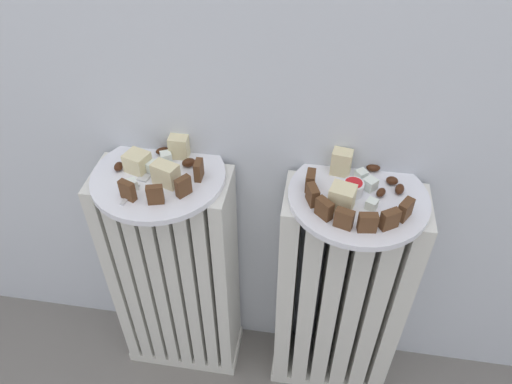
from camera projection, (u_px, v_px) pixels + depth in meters
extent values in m
cube|color=silver|center=(188.00, 343.00, 1.33)|extent=(0.28, 0.13, 0.03)
cube|color=silver|center=(125.00, 266.00, 1.15)|extent=(0.03, 0.13, 0.57)
cube|color=silver|center=(139.00, 268.00, 1.14)|extent=(0.03, 0.13, 0.57)
cube|color=silver|center=(153.00, 270.00, 1.14)|extent=(0.03, 0.13, 0.57)
cube|color=silver|center=(168.00, 272.00, 1.13)|extent=(0.03, 0.13, 0.57)
cube|color=silver|center=(183.00, 274.00, 1.13)|extent=(0.03, 0.13, 0.57)
cube|color=silver|center=(198.00, 276.00, 1.12)|extent=(0.03, 0.13, 0.57)
cube|color=silver|center=(213.00, 278.00, 1.12)|extent=(0.03, 0.13, 0.57)
cube|color=silver|center=(228.00, 279.00, 1.12)|extent=(0.03, 0.13, 0.57)
cube|color=silver|center=(327.00, 363.00, 1.29)|extent=(0.28, 0.13, 0.03)
cube|color=silver|center=(287.00, 287.00, 1.10)|extent=(0.04, 0.13, 0.57)
cube|color=silver|center=(308.00, 290.00, 1.09)|extent=(0.04, 0.13, 0.57)
cube|color=silver|center=(329.00, 292.00, 1.09)|extent=(0.04, 0.13, 0.57)
cube|color=silver|center=(351.00, 295.00, 1.08)|extent=(0.04, 0.13, 0.57)
cube|color=silver|center=(372.00, 298.00, 1.08)|extent=(0.04, 0.13, 0.57)
cube|color=silver|center=(394.00, 300.00, 1.07)|extent=(0.04, 0.13, 0.57)
cylinder|color=white|center=(159.00, 176.00, 0.94)|extent=(0.26, 0.26, 0.01)
cylinder|color=white|center=(358.00, 197.00, 0.89)|extent=(0.26, 0.26, 0.01)
cube|color=#56351E|center=(127.00, 190.00, 0.87)|extent=(0.03, 0.02, 0.04)
cube|color=#56351E|center=(155.00, 195.00, 0.86)|extent=(0.03, 0.02, 0.04)
cube|color=#56351E|center=(183.00, 186.00, 0.88)|extent=(0.03, 0.03, 0.04)
cube|color=#56351E|center=(199.00, 170.00, 0.91)|extent=(0.01, 0.03, 0.04)
cube|color=beige|center=(137.00, 162.00, 0.93)|extent=(0.05, 0.05, 0.04)
cube|color=beige|center=(179.00, 146.00, 0.96)|extent=(0.04, 0.04, 0.05)
cube|color=beige|center=(166.00, 174.00, 0.90)|extent=(0.05, 0.04, 0.04)
cube|color=white|center=(154.00, 168.00, 0.93)|extent=(0.03, 0.03, 0.02)
cube|color=white|center=(166.00, 157.00, 0.95)|extent=(0.03, 0.03, 0.02)
cube|color=white|center=(132.00, 184.00, 0.90)|extent=(0.03, 0.03, 0.02)
ellipsoid|color=#3D1E0F|center=(118.00, 167.00, 0.94)|extent=(0.02, 0.02, 0.02)
ellipsoid|color=#3D1E0F|center=(189.00, 163.00, 0.94)|extent=(0.03, 0.03, 0.02)
ellipsoid|color=#3D1E0F|center=(163.00, 151.00, 0.98)|extent=(0.03, 0.03, 0.01)
cube|color=#56351E|center=(310.00, 180.00, 0.89)|extent=(0.02, 0.03, 0.04)
cube|color=#56351E|center=(312.00, 195.00, 0.86)|extent=(0.03, 0.04, 0.04)
cube|color=#56351E|center=(324.00, 209.00, 0.83)|extent=(0.03, 0.03, 0.04)
cube|color=#56351E|center=(344.00, 219.00, 0.82)|extent=(0.03, 0.02, 0.04)
cube|color=#56351E|center=(368.00, 223.00, 0.81)|extent=(0.03, 0.02, 0.04)
cube|color=#56351E|center=(390.00, 219.00, 0.82)|extent=(0.04, 0.03, 0.04)
cube|color=#56351E|center=(405.00, 210.00, 0.83)|extent=(0.03, 0.04, 0.04)
cube|color=beige|center=(341.00, 162.00, 0.92)|extent=(0.04, 0.03, 0.05)
cube|color=beige|center=(342.00, 198.00, 0.85)|extent=(0.05, 0.05, 0.05)
cube|color=white|center=(361.00, 175.00, 0.91)|extent=(0.03, 0.03, 0.02)
cube|color=white|center=(370.00, 184.00, 0.89)|extent=(0.03, 0.03, 0.02)
cube|color=white|center=(372.00, 204.00, 0.86)|extent=(0.02, 0.02, 0.02)
ellipsoid|color=#3D1E0F|center=(373.00, 167.00, 0.94)|extent=(0.03, 0.02, 0.01)
ellipsoid|color=#3D1E0F|center=(381.00, 192.00, 0.88)|extent=(0.02, 0.03, 0.01)
ellipsoid|color=#3D1E0F|center=(392.00, 181.00, 0.91)|extent=(0.02, 0.02, 0.02)
ellipsoid|color=#3D1E0F|center=(400.00, 189.00, 0.89)|extent=(0.02, 0.03, 0.02)
cylinder|color=white|center=(353.00, 188.00, 0.88)|extent=(0.04, 0.04, 0.02)
cylinder|color=red|center=(353.00, 185.00, 0.88)|extent=(0.03, 0.03, 0.01)
cube|color=silver|center=(130.00, 195.00, 0.89)|extent=(0.02, 0.06, 0.00)
cube|color=silver|center=(144.00, 177.00, 0.92)|extent=(0.02, 0.03, 0.00)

